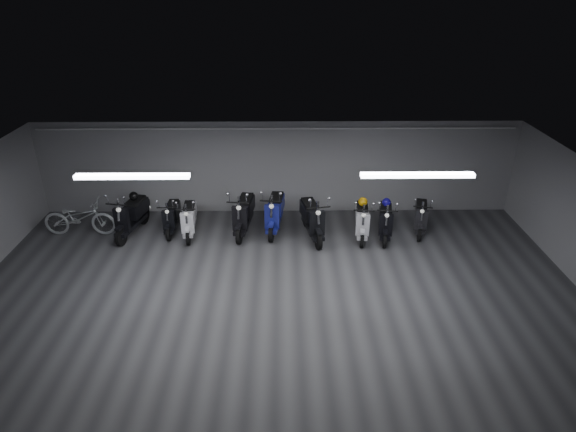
{
  "coord_description": "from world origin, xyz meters",
  "views": [
    {
      "loc": [
        0.15,
        -8.63,
        6.55
      ],
      "look_at": [
        0.29,
        2.5,
        1.05
      ],
      "focal_mm": 30.66,
      "sensor_mm": 36.0,
      "label": 1
    }
  ],
  "objects_px": {
    "scooter_2": "(189,214)",
    "scooter_3": "(243,208)",
    "scooter_4": "(275,207)",
    "helmet_2": "(134,196)",
    "scooter_0": "(130,210)",
    "bicycle": "(79,214)",
    "helmet_1": "(386,202)",
    "scooter_1": "(171,212)",
    "scooter_6": "(362,215)",
    "scooter_7": "(386,215)",
    "scooter_9": "(421,211)",
    "helmet_0": "(363,202)",
    "scooter_5": "(312,213)"
  },
  "relations": [
    {
      "from": "scooter_2",
      "to": "scooter_3",
      "type": "distance_m",
      "value": 1.51
    },
    {
      "from": "scooter_4",
      "to": "helmet_2",
      "type": "distance_m",
      "value": 3.91
    },
    {
      "from": "scooter_2",
      "to": "scooter_4",
      "type": "xyz_separation_m",
      "value": [
        2.36,
        0.22,
        0.1
      ]
    },
    {
      "from": "scooter_6",
      "to": "scooter_0",
      "type": "bearing_deg",
      "value": -175.29
    },
    {
      "from": "scooter_2",
      "to": "helmet_0",
      "type": "relative_size",
      "value": 6.76
    },
    {
      "from": "scooter_2",
      "to": "scooter_3",
      "type": "xyz_separation_m",
      "value": [
        1.5,
        0.13,
        0.11
      ]
    },
    {
      "from": "scooter_7",
      "to": "scooter_3",
      "type": "bearing_deg",
      "value": -175.13
    },
    {
      "from": "scooter_3",
      "to": "scooter_6",
      "type": "distance_m",
      "value": 3.27
    },
    {
      "from": "scooter_3",
      "to": "bicycle",
      "type": "xyz_separation_m",
      "value": [
        -4.53,
        -0.08,
        -0.12
      ]
    },
    {
      "from": "scooter_1",
      "to": "scooter_7",
      "type": "height_order",
      "value": "scooter_7"
    },
    {
      "from": "scooter_2",
      "to": "scooter_4",
      "type": "height_order",
      "value": "scooter_4"
    },
    {
      "from": "scooter_0",
      "to": "scooter_3",
      "type": "xyz_separation_m",
      "value": [
        3.09,
        0.07,
        0.01
      ]
    },
    {
      "from": "bicycle",
      "to": "helmet_1",
      "type": "relative_size",
      "value": 8.19
    },
    {
      "from": "scooter_1",
      "to": "scooter_3",
      "type": "height_order",
      "value": "scooter_3"
    },
    {
      "from": "scooter_5",
      "to": "helmet_0",
      "type": "bearing_deg",
      "value": -0.49
    },
    {
      "from": "scooter_0",
      "to": "scooter_2",
      "type": "xyz_separation_m",
      "value": [
        1.6,
        -0.06,
        -0.1
      ]
    },
    {
      "from": "scooter_1",
      "to": "scooter_4",
      "type": "xyz_separation_m",
      "value": [
        2.89,
        0.01,
        0.13
      ]
    },
    {
      "from": "scooter_7",
      "to": "scooter_2",
      "type": "bearing_deg",
      "value": -172.39
    },
    {
      "from": "helmet_2",
      "to": "scooter_6",
      "type": "bearing_deg",
      "value": -4.6
    },
    {
      "from": "scooter_4",
      "to": "helmet_2",
      "type": "height_order",
      "value": "scooter_4"
    },
    {
      "from": "scooter_5",
      "to": "helmet_1",
      "type": "height_order",
      "value": "scooter_5"
    },
    {
      "from": "scooter_3",
      "to": "helmet_2",
      "type": "relative_size",
      "value": 8.11
    },
    {
      "from": "scooter_2",
      "to": "helmet_2",
      "type": "relative_size",
      "value": 6.97
    },
    {
      "from": "scooter_9",
      "to": "helmet_2",
      "type": "distance_m",
      "value": 7.99
    },
    {
      "from": "scooter_3",
      "to": "helmet_2",
      "type": "bearing_deg",
      "value": -176.39
    },
    {
      "from": "scooter_7",
      "to": "scooter_9",
      "type": "xyz_separation_m",
      "value": [
        1.05,
        0.3,
        -0.04
      ]
    },
    {
      "from": "scooter_1",
      "to": "scooter_4",
      "type": "relative_size",
      "value": 0.82
    },
    {
      "from": "scooter_1",
      "to": "scooter_9",
      "type": "distance_m",
      "value": 6.96
    },
    {
      "from": "bicycle",
      "to": "helmet_0",
      "type": "xyz_separation_m",
      "value": [
        7.81,
        0.02,
        0.32
      ]
    },
    {
      "from": "scooter_4",
      "to": "scooter_9",
      "type": "bearing_deg",
      "value": 5.86
    },
    {
      "from": "scooter_9",
      "to": "helmet_2",
      "type": "height_order",
      "value": "scooter_9"
    },
    {
      "from": "scooter_0",
      "to": "helmet_2",
      "type": "height_order",
      "value": "scooter_0"
    },
    {
      "from": "scooter_6",
      "to": "scooter_7",
      "type": "relative_size",
      "value": 1.0
    },
    {
      "from": "bicycle",
      "to": "helmet_0",
      "type": "relative_size",
      "value": 7.66
    },
    {
      "from": "scooter_1",
      "to": "bicycle",
      "type": "height_order",
      "value": "bicycle"
    },
    {
      "from": "scooter_1",
      "to": "scooter_2",
      "type": "distance_m",
      "value": 0.57
    },
    {
      "from": "scooter_7",
      "to": "scooter_9",
      "type": "height_order",
      "value": "scooter_7"
    },
    {
      "from": "bicycle",
      "to": "scooter_0",
      "type": "bearing_deg",
      "value": -89.05
    },
    {
      "from": "bicycle",
      "to": "helmet_2",
      "type": "height_order",
      "value": "bicycle"
    },
    {
      "from": "scooter_2",
      "to": "bicycle",
      "type": "bearing_deg",
      "value": 174.57
    },
    {
      "from": "bicycle",
      "to": "scooter_9",
      "type": "bearing_deg",
      "value": -89.12
    },
    {
      "from": "scooter_7",
      "to": "scooter_0",
      "type": "bearing_deg",
      "value": -172.39
    },
    {
      "from": "scooter_3",
      "to": "scooter_2",
      "type": "bearing_deg",
      "value": -167.69
    },
    {
      "from": "scooter_4",
      "to": "bicycle",
      "type": "height_order",
      "value": "scooter_4"
    },
    {
      "from": "scooter_4",
      "to": "scooter_2",
      "type": "bearing_deg",
      "value": -167.1
    },
    {
      "from": "scooter_0",
      "to": "scooter_9",
      "type": "distance_m",
      "value": 8.03
    },
    {
      "from": "scooter_2",
      "to": "scooter_6",
      "type": "xyz_separation_m",
      "value": [
        4.75,
        -0.18,
        0.02
      ]
    },
    {
      "from": "scooter_0",
      "to": "scooter_3",
      "type": "height_order",
      "value": "scooter_3"
    },
    {
      "from": "scooter_3",
      "to": "helmet_2",
      "type": "xyz_separation_m",
      "value": [
        -3.04,
        0.2,
        0.29
      ]
    },
    {
      "from": "scooter_6",
      "to": "bicycle",
      "type": "distance_m",
      "value": 7.79
    }
  ]
}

